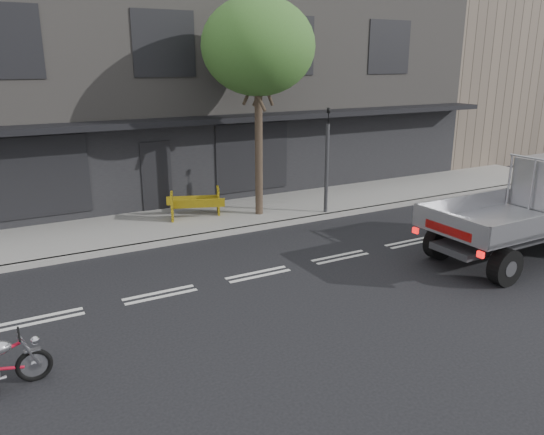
{
  "coord_description": "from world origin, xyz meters",
  "views": [
    {
      "loc": [
        -5.33,
        -10.45,
        4.88
      ],
      "look_at": [
        0.65,
        0.5,
        1.19
      ],
      "focal_mm": 35.0,
      "sensor_mm": 36.0,
      "label": 1
    }
  ],
  "objects": [
    {
      "name": "construction_barrier",
      "position": [
        0.27,
        4.58,
        0.61
      ],
      "size": [
        1.77,
        1.17,
        0.92
      ],
      "primitive_type": null,
      "rotation": [
        0.0,
        0.0,
        -0.34
      ],
      "color": "yellow",
      "rests_on": "sidewalk"
    },
    {
      "name": "kerb",
      "position": [
        0.0,
        3.1,
        0.07
      ],
      "size": [
        32.0,
        0.2,
        0.15
      ],
      "primitive_type": "cube",
      "color": "gray",
      "rests_on": "ground"
    },
    {
      "name": "ground",
      "position": [
        0.0,
        0.0,
        0.0
      ],
      "size": [
        80.0,
        80.0,
        0.0
      ],
      "primitive_type": "plane",
      "color": "black",
      "rests_on": "ground"
    },
    {
      "name": "building_main",
      "position": [
        0.0,
        11.3,
        4.0
      ],
      "size": [
        26.0,
        10.0,
        8.0
      ],
      "primitive_type": "cube",
      "color": "slate",
      "rests_on": "ground"
    },
    {
      "name": "building_neighbour",
      "position": [
        20.0,
        11.3,
        5.0
      ],
      "size": [
        14.0,
        10.0,
        10.0
      ],
      "primitive_type": "cube",
      "color": "brown",
      "rests_on": "ground"
    },
    {
      "name": "sidewalk",
      "position": [
        0.0,
        4.7,
        0.07
      ],
      "size": [
        32.0,
        3.2,
        0.15
      ],
      "primitive_type": "cube",
      "color": "gray",
      "rests_on": "ground"
    },
    {
      "name": "traffic_light_pole",
      "position": [
        4.2,
        3.35,
        1.65
      ],
      "size": [
        0.12,
        0.12,
        3.5
      ],
      "color": "#2D2D30",
      "rests_on": "ground"
    },
    {
      "name": "street_tree",
      "position": [
        2.2,
        4.2,
        5.28
      ],
      "size": [
        3.4,
        3.4,
        6.74
      ],
      "color": "#382B21",
      "rests_on": "ground"
    }
  ]
}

